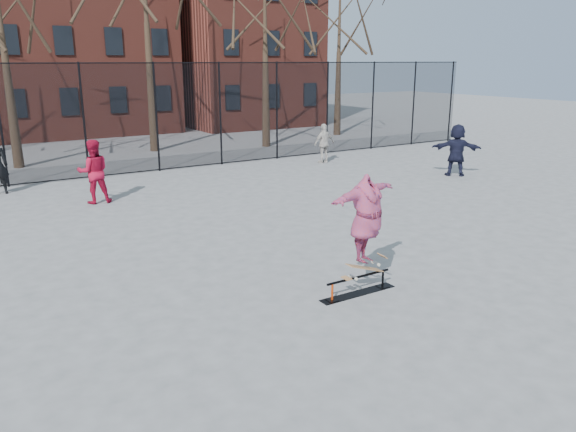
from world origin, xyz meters
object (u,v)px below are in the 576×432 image
skateboard (364,272)px  bystander_red (94,172)px  bystander_white (324,143)px  skate_rail (358,287)px  skater (366,227)px  bystander_navy (457,150)px

skateboard → bystander_red: bystander_red is taller
bystander_red → bystander_white: (9.56, 1.86, -0.14)m
bystander_red → skate_rail: bearing=112.2°
skateboard → skater: 0.84m
skate_rail → skater: 1.11m
skate_rail → bystander_red: 9.64m
skate_rail → bystander_navy: bearing=33.8°
skateboard → bystander_navy: size_ratio=0.45×
skateboard → bystander_white: size_ratio=0.52×
skateboard → skater: (0.00, 0.00, 0.84)m
skate_rail → skater: size_ratio=0.80×
skate_rail → skateboard: size_ratio=1.87×
skate_rail → bystander_white: 13.35m
skate_rail → bystander_red: (-2.30, 9.32, 0.80)m
bystander_red → bystander_white: 9.74m
skater → bystander_red: (-2.43, 9.32, -0.30)m
bystander_navy → bystander_white: bearing=-17.8°
bystander_red → bystander_navy: 12.39m
bystander_red → skateboard: bearing=113.0°
skate_rail → skateboard: (0.13, -0.00, 0.26)m
bystander_white → bystander_navy: bystander_navy is taller
skate_rail → bystander_navy: 11.78m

